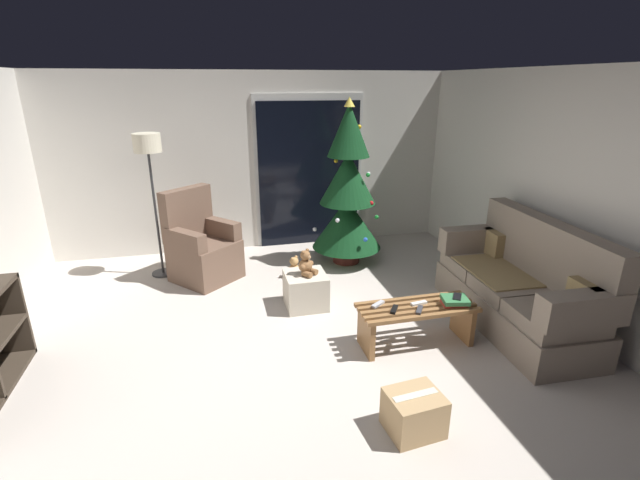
# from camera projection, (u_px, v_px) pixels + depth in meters

# --- Properties ---
(ground_plane) EXTENTS (7.00, 7.00, 0.00)m
(ground_plane) POSITION_uv_depth(u_px,v_px,m) (295.00, 357.00, 4.04)
(ground_plane) COLOR #BCB2A8
(wall_back) EXTENTS (5.72, 0.12, 2.50)m
(wall_back) POSITION_uv_depth(u_px,v_px,m) (254.00, 163.00, 6.43)
(wall_back) COLOR silver
(wall_back) RESTS_ON ground
(wall_right) EXTENTS (0.12, 6.00, 2.50)m
(wall_right) POSITION_uv_depth(u_px,v_px,m) (588.00, 204.00, 4.27)
(wall_right) COLOR silver
(wall_right) RESTS_ON ground
(patio_door_frame) EXTENTS (1.60, 0.02, 2.20)m
(patio_door_frame) POSITION_uv_depth(u_px,v_px,m) (309.00, 172.00, 6.59)
(patio_door_frame) COLOR silver
(patio_door_frame) RESTS_ON ground
(patio_door_glass) EXTENTS (1.50, 0.02, 2.10)m
(patio_door_glass) POSITION_uv_depth(u_px,v_px,m) (310.00, 175.00, 6.59)
(patio_door_glass) COLOR black
(patio_door_glass) RESTS_ON ground
(couch) EXTENTS (0.86, 1.97, 1.08)m
(couch) POSITION_uv_depth(u_px,v_px,m) (520.00, 288.00, 4.49)
(couch) COLOR gray
(couch) RESTS_ON ground
(coffee_table) EXTENTS (1.10, 0.40, 0.40)m
(coffee_table) POSITION_uv_depth(u_px,v_px,m) (416.00, 319.00, 4.17)
(coffee_table) COLOR olive
(coffee_table) RESTS_ON ground
(remote_black) EXTENTS (0.12, 0.15, 0.02)m
(remote_black) POSITION_uv_depth(u_px,v_px,m) (394.00, 309.00, 4.03)
(remote_black) COLOR black
(remote_black) RESTS_ON coffee_table
(remote_graphite) EXTENTS (0.12, 0.15, 0.02)m
(remote_graphite) POSITION_uv_depth(u_px,v_px,m) (419.00, 310.00, 4.02)
(remote_graphite) COLOR #333338
(remote_graphite) RESTS_ON coffee_table
(remote_white) EXTENTS (0.16, 0.07, 0.02)m
(remote_white) POSITION_uv_depth(u_px,v_px,m) (419.00, 303.00, 4.14)
(remote_white) COLOR silver
(remote_white) RESTS_ON coffee_table
(remote_silver) EXTENTS (0.15, 0.12, 0.02)m
(remote_silver) POSITION_uv_depth(u_px,v_px,m) (378.00, 304.00, 4.13)
(remote_silver) COLOR #ADADB2
(remote_silver) RESTS_ON coffee_table
(book_stack) EXTENTS (0.27, 0.24, 0.07)m
(book_stack) POSITION_uv_depth(u_px,v_px,m) (455.00, 301.00, 4.12)
(book_stack) COLOR #A32D28
(book_stack) RESTS_ON coffee_table
(cell_phone) EXTENTS (0.14, 0.16, 0.01)m
(cell_phone) POSITION_uv_depth(u_px,v_px,m) (457.00, 296.00, 4.12)
(cell_phone) COLOR black
(cell_phone) RESTS_ON book_stack
(christmas_tree) EXTENTS (0.93, 0.93, 2.18)m
(christmas_tree) POSITION_uv_depth(u_px,v_px,m) (348.00, 194.00, 5.88)
(christmas_tree) COLOR #4C1E19
(christmas_tree) RESTS_ON ground
(armchair) EXTENTS (0.97, 0.97, 1.13)m
(armchair) POSITION_uv_depth(u_px,v_px,m) (202.00, 248.00, 5.55)
(armchair) COLOR brown
(armchair) RESTS_ON ground
(floor_lamp) EXTENTS (0.32, 0.32, 1.78)m
(floor_lamp) POSITION_uv_depth(u_px,v_px,m) (149.00, 157.00, 5.30)
(floor_lamp) COLOR #2D2D30
(floor_lamp) RESTS_ON ground
(ottoman) EXTENTS (0.44, 0.44, 0.38)m
(ottoman) POSITION_uv_depth(u_px,v_px,m) (306.00, 290.00, 4.91)
(ottoman) COLOR beige
(ottoman) RESTS_ON ground
(teddy_bear_chestnut) EXTENTS (0.21, 0.22, 0.29)m
(teddy_bear_chestnut) POSITION_uv_depth(u_px,v_px,m) (306.00, 264.00, 4.80)
(teddy_bear_chestnut) COLOR brown
(teddy_bear_chestnut) RESTS_ON ottoman
(teddy_bear_honey_by_tree) EXTENTS (0.21, 0.22, 0.29)m
(teddy_bear_honey_by_tree) POSITION_uv_depth(u_px,v_px,m) (294.00, 268.00, 5.66)
(teddy_bear_honey_by_tree) COLOR tan
(teddy_bear_honey_by_tree) RESTS_ON ground
(cardboard_box_taped_mid_floor) EXTENTS (0.40, 0.36, 0.30)m
(cardboard_box_taped_mid_floor) POSITION_uv_depth(u_px,v_px,m) (414.00, 413.00, 3.15)
(cardboard_box_taped_mid_floor) COLOR tan
(cardboard_box_taped_mid_floor) RESTS_ON ground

